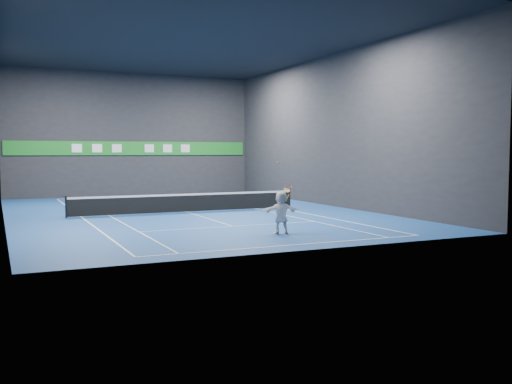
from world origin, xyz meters
name	(u,v)px	position (x,y,z in m)	size (l,w,h in m)	color
ground	(187,212)	(0.00, 0.00, 0.00)	(26.00, 26.00, 0.00)	navy
ceiling	(186,42)	(0.00, 0.00, 9.00)	(26.00, 26.00, 0.00)	black
wall_back	(133,135)	(0.00, 13.00, 4.50)	(18.00, 0.10, 9.00)	#252528
wall_front	(310,112)	(0.00, -13.00, 4.50)	(18.00, 0.10, 9.00)	#252528
wall_left	(1,124)	(-9.00, 0.00, 4.50)	(0.10, 26.00, 9.00)	#252528
wall_right	(331,131)	(9.00, 0.00, 4.50)	(0.10, 26.00, 9.00)	#252528
baseline_near	(293,245)	(0.00, -11.89, 0.00)	(10.98, 0.08, 0.01)	white
baseline_far	(137,197)	(0.00, 11.89, 0.00)	(10.98, 0.08, 0.01)	white
sideline_doubles_left	(81,217)	(-5.49, 0.00, 0.00)	(0.08, 23.78, 0.01)	white
sideline_doubles_right	(279,208)	(5.49, 0.00, 0.00)	(0.08, 23.78, 0.01)	white
sideline_singles_left	(110,216)	(-4.11, 0.00, 0.00)	(0.06, 23.78, 0.01)	white
sideline_singles_right	(257,209)	(4.11, 0.00, 0.00)	(0.06, 23.78, 0.01)	white
service_line_near	(233,226)	(0.00, -6.40, 0.00)	(8.23, 0.06, 0.01)	white
service_line_far	(157,203)	(0.00, 6.40, 0.00)	(8.23, 0.06, 0.01)	white
center_service_line	(187,212)	(0.00, 0.00, 0.00)	(0.06, 12.80, 0.01)	white
player	(281,212)	(0.89, -9.25, 0.85)	(1.57, 0.50, 1.69)	white
tennis_ball	(278,163)	(0.80, -9.14, 2.81)	(0.07, 0.07, 0.07)	#D6EE27
tennis_net	(187,202)	(0.00, 0.00, 0.54)	(12.50, 0.10, 1.07)	black
sponsor_banner	(133,148)	(0.00, 12.93, 3.50)	(17.64, 0.11, 1.00)	#1C8125
tennis_racket	(288,189)	(1.23, -9.20, 1.75)	(0.44, 0.37, 0.59)	red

